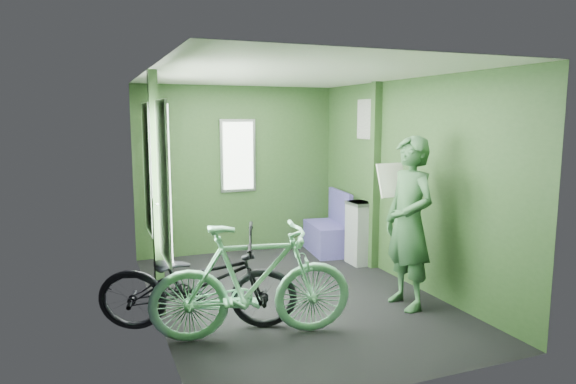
% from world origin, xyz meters
% --- Properties ---
extents(room, '(4.00, 4.02, 2.31)m').
position_xyz_m(room, '(-0.04, 0.04, 1.44)').
color(room, black).
rests_on(room, ground).
extents(bicycle_black, '(1.89, 1.30, 1.02)m').
position_xyz_m(bicycle_black, '(-1.10, -0.55, 0.00)').
color(bicycle_black, black).
rests_on(bicycle_black, ground).
extents(bicycle_mint, '(1.80, 0.92, 1.09)m').
position_xyz_m(bicycle_mint, '(-0.71, -0.89, 0.00)').
color(bicycle_mint, '#8DDDB0').
rests_on(bicycle_mint, ground).
extents(passenger, '(0.44, 0.70, 1.70)m').
position_xyz_m(passenger, '(0.96, -0.70, 0.85)').
color(passenger, '#325C36').
rests_on(passenger, ground).
extents(waste_box, '(0.24, 0.33, 0.81)m').
position_xyz_m(waste_box, '(1.26, 0.80, 0.40)').
color(waste_box, gray).
rests_on(waste_box, ground).
extents(bench_seat, '(0.55, 0.86, 0.86)m').
position_xyz_m(bench_seat, '(1.14, 1.45, 0.25)').
color(bench_seat, navy).
rests_on(bench_seat, ground).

